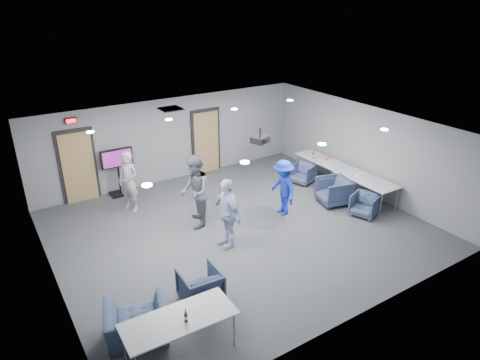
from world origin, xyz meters
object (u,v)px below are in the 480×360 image
tv_stand (118,169)px  chair_front_b (137,323)px  person_d (283,188)px  table_front_left (179,320)px  bottle_right (313,155)px  chair_right_b (334,191)px  chair_front_a (200,286)px  chair_right_c (365,205)px  table_right_a (321,160)px  chair_right_a (303,173)px  projector (260,139)px  bottle_front (186,317)px  person_a (129,182)px  person_c (227,213)px  table_right_b (366,180)px  person_b (195,192)px

tv_stand → chair_front_b: bearing=-105.5°
person_d → table_front_left: 5.53m
person_d → bottle_right: bearing=127.8°
chair_right_b → chair_front_a: chair_right_b is taller
chair_right_c → table_right_a: 2.62m
chair_right_a → chair_right_c: size_ratio=1.02×
chair_right_b → chair_right_a: bearing=-173.0°
projector → bottle_front: bearing=-159.3°
person_a → chair_right_b: bearing=29.7°
chair_front_a → bottle_front: 1.48m
chair_right_c → projector: 3.67m
chair_right_a → chair_front_b: (-6.95, -3.73, 0.03)m
table_front_left → projector: (3.63, 2.88, 1.71)m
chair_right_b → bottle_right: (0.69, 1.71, 0.44)m
person_c → chair_right_a: bearing=115.8°
chair_right_c → tv_stand: (-5.27, 4.97, 0.52)m
table_right_a → table_right_b: 1.90m
chair_right_a → bottle_right: (0.47, 0.06, 0.51)m
person_a → bottle_front: bearing=-41.7°
table_front_left → bottle_front: bottle_front is taller
bottle_front → projector: size_ratio=0.51×
person_a → table_right_a: bearing=46.2°
person_a → chair_right_c: 6.59m
chair_right_a → bottle_right: size_ratio=2.54×
person_c → chair_right_c: person_c is taller
chair_front_b → table_front_left: size_ratio=0.56×
chair_right_c → bottle_front: bottle_front is taller
chair_right_b → chair_front_a: size_ratio=1.09×
chair_front_a → table_front_left: size_ratio=0.41×
person_a → person_b: person_b is taller
chair_front_a → bottle_front: bottle_front is taller
person_b → bottle_front: (-2.17, -3.91, -0.16)m
person_b → bottle_right: person_b is taller
projector → chair_front_a: bearing=-164.9°
person_c → table_right_a: size_ratio=0.99×
person_a → projector: bearing=11.6°
person_d → tv_stand: (-3.41, 3.66, 0.04)m
table_right_a → projector: bearing=112.2°
person_b → tv_stand: person_b is taller
chair_right_a → chair_front_b: 7.88m
chair_right_b → chair_right_c: size_ratio=1.24×
chair_right_b → bottle_front: 6.81m
person_d → bottle_right: person_d is taller
chair_right_b → tv_stand: 6.44m
chair_right_b → table_right_a: size_ratio=0.48×
chair_right_b → table_right_a: bearing=164.7°
person_c → chair_right_b: size_ratio=2.06×
chair_front_b → person_a: bearing=-91.6°
chair_front_b → table_right_a: (7.60, 3.60, 0.33)m
chair_right_b → chair_right_c: 1.02m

